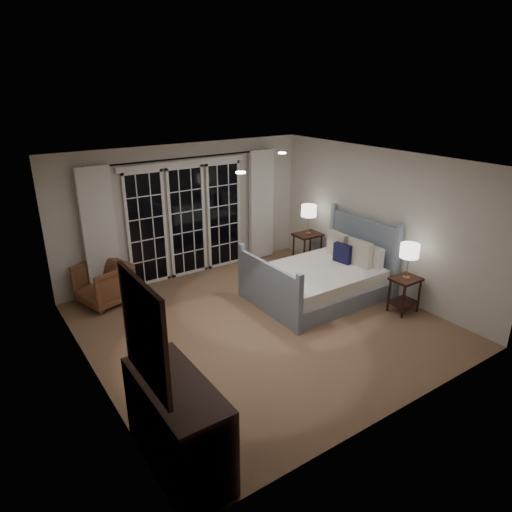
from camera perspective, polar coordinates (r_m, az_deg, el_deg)
floor at (r=7.16m, az=0.68°, el=-8.56°), size 5.00×5.00×0.00m
ceiling at (r=6.31m, az=0.78°, el=11.60°), size 5.00×5.00×0.00m
wall_left at (r=5.69m, az=-20.46°, el=-4.06°), size 0.02×5.00×2.50m
wall_right at (r=8.25m, az=15.15°, el=4.22°), size 0.02×5.00×2.50m
wall_back at (r=8.70m, az=-8.79°, el=5.56°), size 5.00×0.02×2.50m
wall_front at (r=4.97m, az=17.60°, el=-7.39°), size 5.00×0.02×2.50m
french_doors at (r=8.71m, az=-8.62°, el=4.49°), size 2.50×0.04×2.20m
curtain_rod at (r=8.40m, az=-8.87°, el=12.00°), size 3.50×0.03×0.03m
curtain_left at (r=8.08m, az=-18.94°, el=2.70°), size 0.55×0.10×2.25m
curtain_right at (r=9.43m, az=0.66°, el=6.38°), size 0.55×0.10×2.25m
downlight_a at (r=7.26m, az=3.30°, el=12.73°), size 0.12×0.12×0.01m
downlight_b at (r=5.66m, az=-1.93°, el=10.39°), size 0.12×0.12×0.01m
bed at (r=7.98m, az=8.07°, el=-2.92°), size 2.17×1.55×1.26m
nightstand_left at (r=7.75m, az=18.09°, el=-4.03°), size 0.46×0.36×0.59m
nightstand_right at (r=9.25m, az=6.45°, el=1.43°), size 0.52×0.42×0.68m
lamp_left at (r=7.51m, az=18.65°, el=0.58°), size 0.30×0.30×0.58m
lamp_right at (r=9.05m, az=6.63°, el=5.60°), size 0.30×0.30×0.59m
armchair at (r=8.07m, az=-18.49°, el=-3.33°), size 0.96×0.95×0.71m
dresser at (r=4.69m, az=-9.74°, el=-20.02°), size 0.57×1.34×0.95m
mirror at (r=4.00m, az=-13.79°, el=-9.34°), size 0.05×0.85×1.00m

